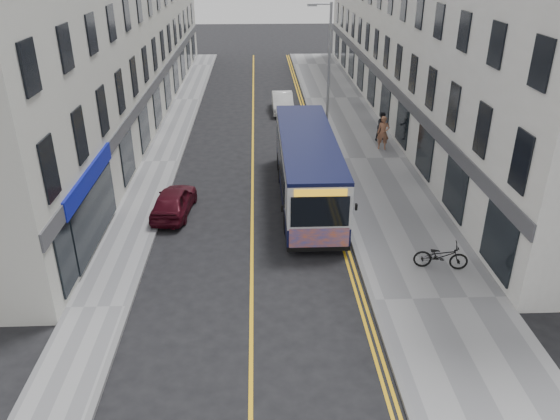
{
  "coord_description": "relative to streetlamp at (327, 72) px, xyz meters",
  "views": [
    {
      "loc": [
        0.31,
        -15.94,
        10.64
      ],
      "look_at": [
        1.1,
        2.63,
        1.6
      ],
      "focal_mm": 35.0,
      "sensor_mm": 36.0,
      "label": 1
    }
  ],
  "objects": [
    {
      "name": "ground",
      "position": [
        -4.17,
        -14.0,
        -4.38
      ],
      "size": [
        140.0,
        140.0,
        0.0
      ],
      "primitive_type": "plane",
      "color": "black",
      "rests_on": "ground"
    },
    {
      "name": "pavement_east",
      "position": [
        2.08,
        -2.0,
        -4.32
      ],
      "size": [
        4.5,
        64.0,
        0.12
      ],
      "primitive_type": "cube",
      "color": "gray",
      "rests_on": "ground"
    },
    {
      "name": "pavement_west",
      "position": [
        -9.17,
        -2.0,
        -4.32
      ],
      "size": [
        2.0,
        64.0,
        0.12
      ],
      "primitive_type": "cube",
      "color": "gray",
      "rests_on": "ground"
    },
    {
      "name": "kerb_east",
      "position": [
        -0.17,
        -2.0,
        -4.32
      ],
      "size": [
        0.18,
        64.0,
        0.13
      ],
      "primitive_type": "cube",
      "color": "slate",
      "rests_on": "ground"
    },
    {
      "name": "kerb_west",
      "position": [
        -8.17,
        -2.0,
        -4.32
      ],
      "size": [
        0.18,
        64.0,
        0.13
      ],
      "primitive_type": "cube",
      "color": "slate",
      "rests_on": "ground"
    },
    {
      "name": "road_centre_line",
      "position": [
        -4.17,
        -2.0,
        -4.38
      ],
      "size": [
        0.12,
        64.0,
        0.01
      ],
      "primitive_type": "cube",
      "color": "yellow",
      "rests_on": "ground"
    },
    {
      "name": "road_dbl_yellow_inner",
      "position": [
        -0.62,
        -2.0,
        -4.38
      ],
      "size": [
        0.1,
        64.0,
        0.01
      ],
      "primitive_type": "cube",
      "color": "yellow",
      "rests_on": "ground"
    },
    {
      "name": "road_dbl_yellow_outer",
      "position": [
        -0.42,
        -2.0,
        -4.38
      ],
      "size": [
        0.1,
        64.0,
        0.01
      ],
      "primitive_type": "cube",
      "color": "yellow",
      "rests_on": "ground"
    },
    {
      "name": "terrace_east",
      "position": [
        7.33,
        7.0,
        2.12
      ],
      "size": [
        6.0,
        46.0,
        13.0
      ],
      "primitive_type": "cube",
      "color": "white",
      "rests_on": "ground"
    },
    {
      "name": "terrace_west",
      "position": [
        -13.17,
        7.0,
        2.12
      ],
      "size": [
        6.0,
        46.0,
        13.0
      ],
      "primitive_type": "cube",
      "color": "beige",
      "rests_on": "ground"
    },
    {
      "name": "streetlamp",
      "position": [
        0.0,
        0.0,
        0.0
      ],
      "size": [
        1.32,
        0.18,
        8.0
      ],
      "color": "#919399",
      "rests_on": "ground"
    },
    {
      "name": "city_bus",
      "position": [
        -1.66,
        -7.04,
        -2.71
      ],
      "size": [
        2.46,
        10.51,
        3.05
      ],
      "color": "black",
      "rests_on": "ground"
    },
    {
      "name": "bicycle",
      "position": [
        2.62,
        -13.36,
        -3.76
      ],
      "size": [
        2.0,
        1.0,
        1.01
      ],
      "primitive_type": "imported",
      "rotation": [
        0.0,
        0.0,
        1.39
      ],
      "color": "black",
      "rests_on": "pavement_east"
    },
    {
      "name": "pedestrian_near",
      "position": [
        3.24,
        -0.54,
        -3.31
      ],
      "size": [
        0.78,
        0.6,
        1.9
      ],
      "primitive_type": "imported",
      "rotation": [
        0.0,
        0.0,
        -0.23
      ],
      "color": "#986045",
      "rests_on": "pavement_east"
    },
    {
      "name": "pedestrian_far",
      "position": [
        3.53,
        0.96,
        -3.41
      ],
      "size": [
        0.99,
        0.87,
        1.71
      ],
      "primitive_type": "imported",
      "rotation": [
        0.0,
        0.0,
        0.31
      ],
      "color": "black",
      "rests_on": "pavement_east"
    },
    {
      "name": "car_white",
      "position": [
        -2.08,
        7.85,
        -3.71
      ],
      "size": [
        1.45,
        4.07,
        1.34
      ],
      "primitive_type": "imported",
      "rotation": [
        0.0,
        0.0,
        0.01
      ],
      "color": "silver",
      "rests_on": "ground"
    },
    {
      "name": "car_maroon",
      "position": [
        -7.57,
        -8.26,
        -3.76
      ],
      "size": [
        1.85,
        3.81,
        1.25
      ],
      "primitive_type": "imported",
      "rotation": [
        0.0,
        0.0,
        3.04
      ],
      "color": "#430B16",
      "rests_on": "ground"
    }
  ]
}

